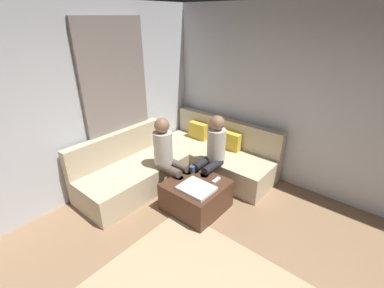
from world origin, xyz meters
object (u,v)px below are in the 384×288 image
Objects in this scene: sectional_couch at (181,162)px; ottoman at (196,195)px; coffee_mug at (192,169)px; person_on_couch_back at (212,152)px; game_remote at (216,180)px; person_on_couch_side at (168,154)px.

sectional_couch is 0.86m from ottoman.
person_on_couch_back is at bearing 73.77° from coffee_mug.
coffee_mug is 0.40m from game_remote.
person_on_couch_side is (-0.57, 0.03, 0.45)m from ottoman.
ottoman is at bearing -129.29° from game_remote.
ottoman is at bearing 86.61° from person_on_couch_side.
coffee_mug is (0.49, -0.29, 0.19)m from sectional_couch.
person_on_couch_back reaches higher than ottoman.
coffee_mug is at bearing 112.89° from person_on_couch_side.
ottoman is at bearing -33.36° from sectional_couch.
sectional_couch is 0.60m from person_on_couch_side.
person_on_couch_side is at bearing 176.61° from ottoman.
sectional_couch is at bearing 5.29° from person_on_couch_back.
person_on_couch_back reaches higher than sectional_couch.
sectional_couch reaches higher than game_remote.
ottoman is 0.63× the size of person_on_couch_back.
ottoman is 0.38m from coffee_mug.
coffee_mug is 0.42m from person_on_couch_side.
game_remote is at bearing -15.64° from sectional_couch.
person_on_couch_back is at bearing 137.71° from person_on_couch_side.
person_on_couch_back and person_on_couch_side have the same top height.
person_on_couch_back is (0.10, 0.35, 0.19)m from coffee_mug.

